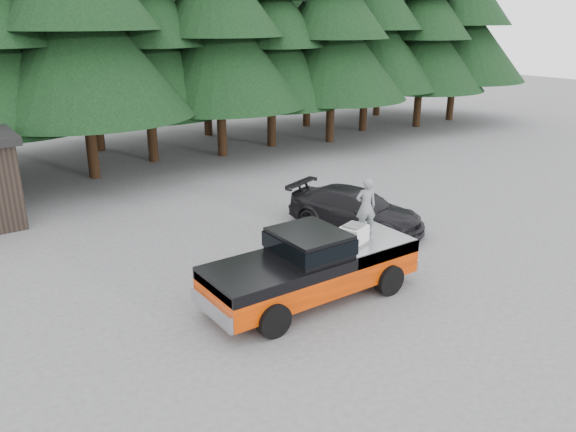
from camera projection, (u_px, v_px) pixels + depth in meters
ground at (294, 288)px, 15.44m from camera, size 120.00×120.00×0.00m
pickup_truck at (312, 276)px, 14.64m from camera, size 6.00×2.04×1.33m
truck_cab at (309, 242)px, 14.26m from camera, size 1.66×1.90×0.59m
air_compressor at (354, 235)px, 14.87m from camera, size 0.84×0.77×0.47m
man_on_bed at (366, 206)px, 15.40m from camera, size 0.68×0.56×1.60m
parked_car at (356, 210)px, 19.51m from camera, size 3.56×5.28×1.42m
treeline at (89, 2)px, 26.37m from camera, size 60.15×16.05×17.50m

